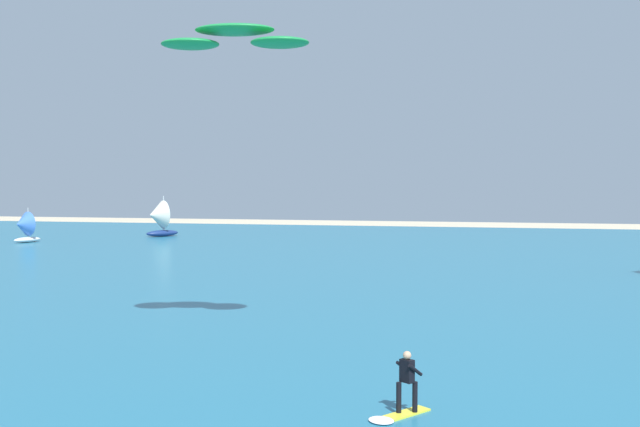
% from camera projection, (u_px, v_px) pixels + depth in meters
% --- Properties ---
extents(ocean, '(160.00, 90.00, 0.10)m').
position_uv_depth(ocean, '(399.00, 266.00, 52.86)').
color(ocean, '#236B89').
rests_on(ocean, ground).
extents(kitesurfer, '(1.63, 1.90, 1.67)m').
position_uv_depth(kitesurfer, '(402.00, 393.00, 18.98)').
color(kitesurfer, yellow).
rests_on(kitesurfer, ocean).
extents(kite, '(5.78, 2.50, 0.85)m').
position_uv_depth(kite, '(235.00, 38.00, 27.18)').
color(kite, '#198C3F').
extents(sailboat_far_left, '(3.82, 3.99, 4.45)m').
position_uv_depth(sailboat_far_left, '(158.00, 218.00, 79.64)').
color(sailboat_far_left, navy).
rests_on(sailboat_far_left, ocean).
extents(sailboat_near_shore, '(2.73, 3.06, 3.44)m').
position_uv_depth(sailboat_near_shore, '(23.00, 227.00, 71.81)').
color(sailboat_near_shore, silver).
rests_on(sailboat_near_shore, ocean).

